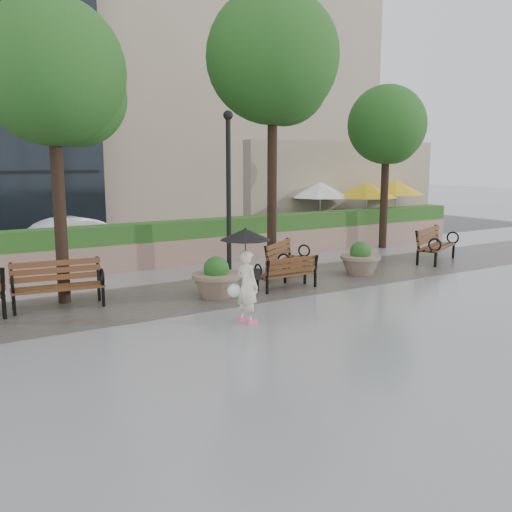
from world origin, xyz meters
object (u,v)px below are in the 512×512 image
bench_1 (58,295)px  planter_left (216,281)px  bench_4 (436,252)px  car_right (83,237)px  bench_3 (287,266)px  pedestrian (246,266)px  planter_right (360,262)px  bench_2 (287,280)px  lamppost (229,212)px

bench_1 → planter_left: size_ratio=1.71×
bench_4 → car_right: car_right is taller
bench_3 → pedestrian: pedestrian is taller
planter_right → bench_3: bearing=155.9°
bench_2 → bench_4: bearing=-174.5°
bench_4 → bench_1: bearing=154.3°
lamppost → car_right: bearing=105.3°
car_right → lamppost: bearing=-176.9°
bench_1 → pedestrian: (2.98, -3.10, 0.85)m
bench_2 → car_right: (-3.05, 7.65, 0.42)m
car_right → planter_right: bearing=-153.1°
lamppost → car_right: 7.15m
bench_2 → bench_4: 6.34m
bench_2 → planter_right: 2.87m
lamppost → bench_1: bearing=176.5°
bench_4 → planter_left: 8.21m
bench_4 → pedestrian: (-8.68, -2.67, 0.84)m
planter_left → car_right: car_right is taller
bench_3 → pedestrian: bearing=-170.4°
planter_left → planter_right: bearing=2.5°
bench_3 → lamppost: bearing=156.2°
bench_4 → car_right: bearing=119.8°
bench_1 → bench_2: 5.47m
pedestrian → bench_1: bearing=30.7°
bench_2 → planter_right: (2.84, 0.43, 0.12)m
bench_4 → planter_left: size_ratio=1.81×
bench_2 → car_right: size_ratio=0.39×
pedestrian → bench_3: bearing=-58.3°
bench_2 → pedestrian: 3.22m
planter_left → lamppost: 1.85m
car_right → bench_3: bearing=-160.4°
planter_left → pedestrian: pedestrian is taller
planter_right → lamppost: (-4.02, 0.44, 1.59)m
planter_left → bench_4: bearing=3.3°
bench_2 → planter_right: size_ratio=1.39×
pedestrian → bench_4: bearing=-86.1°
pedestrian → planter_right: bearing=-78.5°
planter_right → car_right: size_ratio=0.28×
bench_4 → pedestrian: pedestrian is taller
bench_2 → planter_left: size_ratio=1.34×
bench_4 → planter_left: bearing=159.8°
bench_4 → planter_left: (-8.20, -0.48, 0.07)m
bench_4 → lamppost: (-7.48, 0.17, 1.65)m
planter_right → bench_2: bearing=-171.5°
bench_4 → car_right: (-9.35, 6.96, 0.35)m
bench_1 → bench_4: size_ratio=0.94×
bench_3 → planter_right: bearing=-59.4°
bench_1 → lamppost: (4.17, -0.25, 1.65)m
planter_right → pedestrian: 5.80m
planter_right → pedestrian: (-5.22, -2.40, 0.78)m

